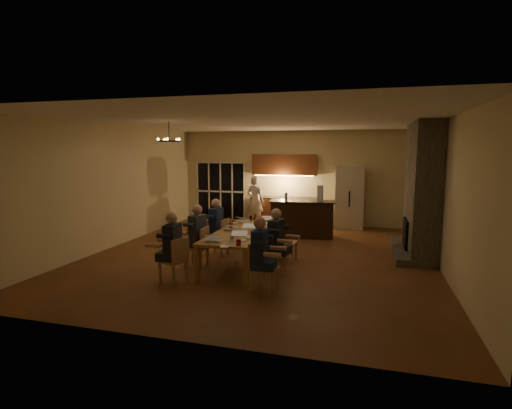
% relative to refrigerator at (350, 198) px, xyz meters
% --- Properties ---
extents(floor, '(9.00, 9.00, 0.00)m').
position_rel_refrigerator_xyz_m(floor, '(-1.90, -4.15, -1.00)').
color(floor, brown).
rests_on(floor, ground).
extents(back_wall, '(8.00, 0.04, 3.20)m').
position_rel_refrigerator_xyz_m(back_wall, '(-1.90, 0.37, 0.60)').
color(back_wall, beige).
rests_on(back_wall, ground).
extents(left_wall, '(0.04, 9.00, 3.20)m').
position_rel_refrigerator_xyz_m(left_wall, '(-5.92, -4.15, 0.60)').
color(left_wall, beige).
rests_on(left_wall, ground).
extents(right_wall, '(0.04, 9.00, 3.20)m').
position_rel_refrigerator_xyz_m(right_wall, '(2.12, -4.15, 0.60)').
color(right_wall, beige).
rests_on(right_wall, ground).
extents(ceiling, '(8.00, 9.00, 0.04)m').
position_rel_refrigerator_xyz_m(ceiling, '(-1.90, -4.15, 2.22)').
color(ceiling, white).
rests_on(ceiling, back_wall).
extents(french_doors, '(1.86, 0.08, 2.10)m').
position_rel_refrigerator_xyz_m(french_doors, '(-4.60, 0.32, 0.05)').
color(french_doors, black).
rests_on(french_doors, ground).
extents(fireplace, '(0.58, 2.50, 3.20)m').
position_rel_refrigerator_xyz_m(fireplace, '(1.80, -2.95, 0.60)').
color(fireplace, '#635B4E').
rests_on(fireplace, ground).
extents(kitchenette, '(2.24, 0.68, 2.40)m').
position_rel_refrigerator_xyz_m(kitchenette, '(-2.20, 0.05, 0.20)').
color(kitchenette, brown).
rests_on(kitchenette, ground).
extents(refrigerator, '(0.90, 0.68, 2.00)m').
position_rel_refrigerator_xyz_m(refrigerator, '(0.00, 0.00, 0.00)').
color(refrigerator, beige).
rests_on(refrigerator, ground).
extents(dining_table, '(1.10, 2.81, 0.75)m').
position_rel_refrigerator_xyz_m(dining_table, '(-2.11, -4.96, -0.62)').
color(dining_table, tan).
rests_on(dining_table, ground).
extents(bar_island, '(1.94, 0.86, 1.08)m').
position_rel_refrigerator_xyz_m(bar_island, '(-1.28, -1.78, -0.46)').
color(bar_island, black).
rests_on(bar_island, ground).
extents(chair_left_near, '(0.56, 0.56, 0.89)m').
position_rel_refrigerator_xyz_m(chair_left_near, '(-3.01, -6.50, -0.55)').
color(chair_left_near, tan).
rests_on(chair_left_near, ground).
extents(chair_left_mid, '(0.44, 0.44, 0.89)m').
position_rel_refrigerator_xyz_m(chair_left_mid, '(-3.01, -5.43, -0.55)').
color(chair_left_mid, tan).
rests_on(chair_left_mid, ground).
extents(chair_left_far, '(0.48, 0.48, 0.89)m').
position_rel_refrigerator_xyz_m(chair_left_far, '(-2.93, -4.34, -0.55)').
color(chair_left_far, tan).
rests_on(chair_left_far, ground).
extents(chair_right_near, '(0.53, 0.53, 0.89)m').
position_rel_refrigerator_xyz_m(chair_right_near, '(-1.21, -6.48, -0.55)').
color(chair_right_near, tan).
rests_on(chair_right_near, ground).
extents(chair_right_mid, '(0.45, 0.45, 0.89)m').
position_rel_refrigerator_xyz_m(chair_right_mid, '(-1.26, -5.39, -0.55)').
color(chair_right_mid, tan).
rests_on(chair_right_mid, ground).
extents(chair_right_far, '(0.47, 0.47, 0.89)m').
position_rel_refrigerator_xyz_m(chair_right_far, '(-1.21, -4.40, -0.55)').
color(chair_right_far, tan).
rests_on(chair_right_far, ground).
extents(person_left_near, '(0.63, 0.63, 1.38)m').
position_rel_refrigerator_xyz_m(person_left_near, '(-3.01, -6.52, -0.31)').
color(person_left_near, '#21242B').
rests_on(person_left_near, ground).
extents(person_right_near, '(0.61, 0.61, 1.38)m').
position_rel_refrigerator_xyz_m(person_right_near, '(-1.26, -6.59, -0.31)').
color(person_right_near, '#1E284C').
rests_on(person_right_near, ground).
extents(person_left_mid, '(0.69, 0.69, 1.38)m').
position_rel_refrigerator_xyz_m(person_left_mid, '(-2.98, -5.41, -0.31)').
color(person_left_mid, '#3D4248').
rests_on(person_left_mid, ground).
extents(person_right_mid, '(0.68, 0.68, 1.38)m').
position_rel_refrigerator_xyz_m(person_right_mid, '(-1.22, -5.50, -0.31)').
color(person_right_mid, '#21242B').
rests_on(person_right_mid, ground).
extents(person_left_far, '(0.62, 0.62, 1.38)m').
position_rel_refrigerator_xyz_m(person_left_far, '(-2.97, -4.33, -0.31)').
color(person_left_far, '#1E284C').
rests_on(person_left_far, ground).
extents(standing_person, '(0.71, 0.56, 1.70)m').
position_rel_refrigerator_xyz_m(standing_person, '(-3.06, -0.51, -0.15)').
color(standing_person, white).
rests_on(standing_person, ground).
extents(chandelier, '(0.53, 0.53, 0.03)m').
position_rel_refrigerator_xyz_m(chandelier, '(-3.93, -4.79, 1.75)').
color(chandelier, black).
rests_on(chandelier, ceiling).
extents(laptop_a, '(0.35, 0.32, 0.23)m').
position_rel_refrigerator_xyz_m(laptop_a, '(-2.39, -5.98, -0.14)').
color(laptop_a, silver).
rests_on(laptop_a, dining_table).
extents(laptop_b, '(0.36, 0.32, 0.23)m').
position_rel_refrigerator_xyz_m(laptop_b, '(-1.91, -5.84, -0.14)').
color(laptop_b, silver).
rests_on(laptop_b, dining_table).
extents(laptop_c, '(0.33, 0.29, 0.23)m').
position_rel_refrigerator_xyz_m(laptop_c, '(-2.39, -4.84, -0.14)').
color(laptop_c, silver).
rests_on(laptop_c, dining_table).
extents(laptop_d, '(0.37, 0.34, 0.23)m').
position_rel_refrigerator_xyz_m(laptop_d, '(-1.92, -5.02, -0.14)').
color(laptop_d, silver).
rests_on(laptop_d, dining_table).
extents(laptop_e, '(0.41, 0.39, 0.23)m').
position_rel_refrigerator_xyz_m(laptop_e, '(-2.35, -3.89, -0.14)').
color(laptop_e, silver).
rests_on(laptop_e, dining_table).
extents(laptop_f, '(0.37, 0.34, 0.23)m').
position_rel_refrigerator_xyz_m(laptop_f, '(-1.78, -3.89, -0.14)').
color(laptop_f, silver).
rests_on(laptop_f, dining_table).
extents(mug_front, '(0.08, 0.08, 0.10)m').
position_rel_refrigerator_xyz_m(mug_front, '(-2.11, -5.48, -0.20)').
color(mug_front, silver).
rests_on(mug_front, dining_table).
extents(mug_mid, '(0.08, 0.08, 0.10)m').
position_rel_refrigerator_xyz_m(mug_mid, '(-1.98, -4.47, -0.20)').
color(mug_mid, silver).
rests_on(mug_mid, dining_table).
extents(mug_back, '(0.08, 0.08, 0.10)m').
position_rel_refrigerator_xyz_m(mug_back, '(-2.43, -4.13, -0.20)').
color(mug_back, silver).
rests_on(mug_back, dining_table).
extents(redcup_near, '(0.09, 0.09, 0.12)m').
position_rel_refrigerator_xyz_m(redcup_near, '(-1.78, -6.23, -0.19)').
color(redcup_near, '#B20B18').
rests_on(redcup_near, dining_table).
extents(redcup_mid, '(0.10, 0.10, 0.12)m').
position_rel_refrigerator_xyz_m(redcup_mid, '(-2.49, -4.61, -0.19)').
color(redcup_mid, '#B20B18').
rests_on(redcup_mid, dining_table).
extents(redcup_far, '(0.09, 0.09, 0.12)m').
position_rel_refrigerator_xyz_m(redcup_far, '(-2.00, -3.60, -0.19)').
color(redcup_far, '#B20B18').
rests_on(redcup_far, dining_table).
extents(can_silver, '(0.07, 0.07, 0.12)m').
position_rel_refrigerator_xyz_m(can_silver, '(-2.09, -5.71, -0.19)').
color(can_silver, '#B2B2B7').
rests_on(can_silver, dining_table).
extents(can_cola, '(0.06, 0.06, 0.12)m').
position_rel_refrigerator_xyz_m(can_cola, '(-2.32, -3.56, -0.19)').
color(can_cola, '#3F0F0C').
rests_on(can_cola, dining_table).
extents(can_right, '(0.06, 0.06, 0.12)m').
position_rel_refrigerator_xyz_m(can_right, '(-1.71, -4.62, -0.19)').
color(can_right, '#B2B2B7').
rests_on(can_right, dining_table).
extents(plate_near, '(0.23, 0.23, 0.02)m').
position_rel_refrigerator_xyz_m(plate_near, '(-1.72, -5.56, -0.24)').
color(plate_near, silver).
rests_on(plate_near, dining_table).
extents(plate_left, '(0.23, 0.23, 0.02)m').
position_rel_refrigerator_xyz_m(plate_left, '(-2.47, -5.80, -0.24)').
color(plate_left, silver).
rests_on(plate_left, dining_table).
extents(plate_far, '(0.27, 0.27, 0.02)m').
position_rel_refrigerator_xyz_m(plate_far, '(-1.65, -4.28, -0.24)').
color(plate_far, silver).
rests_on(plate_far, dining_table).
extents(notepad, '(0.17, 0.22, 0.01)m').
position_rel_refrigerator_xyz_m(notepad, '(-1.99, -6.40, -0.24)').
color(notepad, white).
rests_on(notepad, dining_table).
extents(bar_bottle, '(0.09, 0.09, 0.24)m').
position_rel_refrigerator_xyz_m(bar_bottle, '(-1.73, -1.91, 0.20)').
color(bar_bottle, '#99999E').
rests_on(bar_bottle, bar_island).
extents(bar_blender, '(0.17, 0.17, 0.46)m').
position_rel_refrigerator_xyz_m(bar_blender, '(-0.77, -1.75, 0.31)').
color(bar_blender, silver).
rests_on(bar_blender, bar_island).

